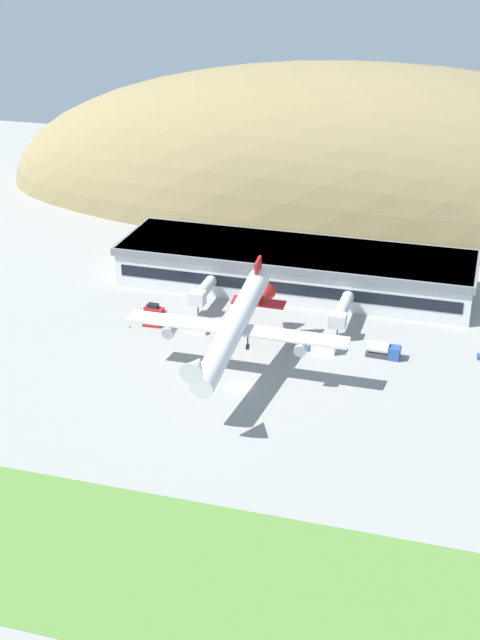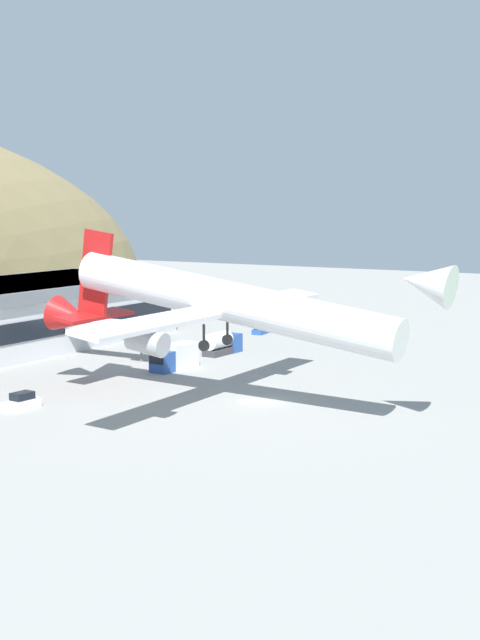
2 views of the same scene
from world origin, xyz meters
TOP-DOWN VIEW (x-y plane):
  - ground_plane at (0.00, 0.00)m, footprint 361.03×361.03m
  - jetway_1 at (13.01, 29.45)m, footprint 3.38×13.98m
  - cargo_airplane at (-2.34, 3.42)m, footprint 41.94×46.95m
  - service_car_2 at (42.68, 23.85)m, footprint 3.88×2.02m
  - service_car_3 at (-14.99, 19.42)m, footprint 4.15×1.97m
  - fuel_truck at (23.12, 19.10)m, footprint 6.77×2.66m
  - box_truck at (10.68, 18.29)m, footprint 7.27×2.93m

SIDE VIEW (x-z plane):
  - ground_plane at x=0.00m, z-range 0.00..0.00m
  - service_car_2 at x=42.68m, z-range -0.12..1.29m
  - service_car_3 at x=-14.99m, z-range -0.15..1.54m
  - box_truck at x=10.68m, z-range -0.08..3.06m
  - fuel_truck at x=23.12m, z-range -0.09..3.09m
  - jetway_1 at x=13.01m, z-range 1.28..6.71m
  - cargo_airplane at x=-2.34m, z-range 4.10..16.62m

